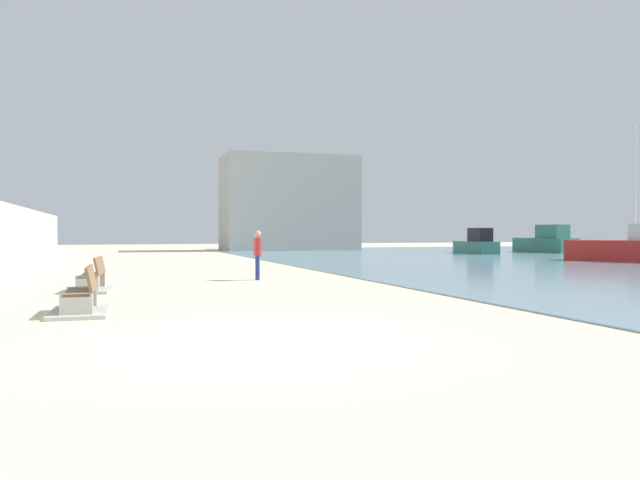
{
  "coord_description": "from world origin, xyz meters",
  "views": [
    {
      "loc": [
        -2.2,
        -9.3,
        1.67
      ],
      "look_at": [
        4.16,
        10.1,
        1.41
      ],
      "focal_mm": 35.0,
      "sensor_mm": 36.0,
      "label": 1
    }
  ],
  "objects_px": {
    "bench_near": "(81,302)",
    "boat_far_left": "(547,242)",
    "person_walking": "(258,251)",
    "bench_far": "(92,283)",
    "boat_nearest": "(477,244)"
  },
  "relations": [
    {
      "from": "bench_near",
      "to": "boat_far_left",
      "type": "height_order",
      "value": "boat_far_left"
    },
    {
      "from": "bench_near",
      "to": "person_walking",
      "type": "distance_m",
      "value": 9.44
    },
    {
      "from": "person_walking",
      "to": "boat_far_left",
      "type": "xyz_separation_m",
      "value": [
        28.24,
        20.6,
        -0.15
      ]
    },
    {
      "from": "person_walking",
      "to": "boat_far_left",
      "type": "relative_size",
      "value": 0.31
    },
    {
      "from": "bench_near",
      "to": "boat_nearest",
      "type": "bearing_deg",
      "value": 46.01
    },
    {
      "from": "bench_near",
      "to": "boat_far_left",
      "type": "distance_m",
      "value": 43.96
    },
    {
      "from": "bench_near",
      "to": "bench_far",
      "type": "distance_m",
      "value": 5.06
    },
    {
      "from": "bench_far",
      "to": "person_walking",
      "type": "relative_size",
      "value": 1.27
    },
    {
      "from": "person_walking",
      "to": "boat_nearest",
      "type": "height_order",
      "value": "boat_nearest"
    },
    {
      "from": "bench_near",
      "to": "bench_far",
      "type": "xyz_separation_m",
      "value": [
        0.04,
        5.06,
        0.0
      ]
    },
    {
      "from": "boat_far_left",
      "to": "boat_nearest",
      "type": "xyz_separation_m",
      "value": [
        -6.77,
        -0.5,
        -0.12
      ]
    },
    {
      "from": "boat_far_left",
      "to": "bench_near",
      "type": "bearing_deg",
      "value": -139.9
    },
    {
      "from": "bench_far",
      "to": "boat_far_left",
      "type": "xyz_separation_m",
      "value": [
        33.58,
        23.25,
        0.63
      ]
    },
    {
      "from": "bench_far",
      "to": "boat_nearest",
      "type": "relative_size",
      "value": 0.43
    },
    {
      "from": "person_walking",
      "to": "boat_nearest",
      "type": "distance_m",
      "value": 29.41
    }
  ]
}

